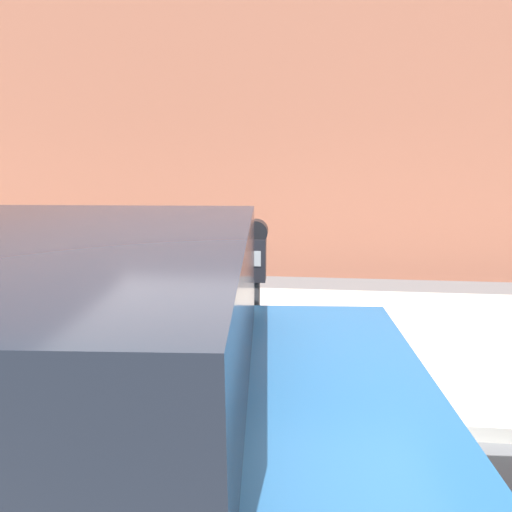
# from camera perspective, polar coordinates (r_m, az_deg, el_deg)

# --- Properties ---
(sidewalk) EXTENTS (24.00, 2.80, 0.13)m
(sidewalk) POSITION_cam_1_polar(r_m,az_deg,el_deg) (4.55, 3.15, -11.68)
(sidewalk) COLOR #BCB7AD
(sidewalk) RESTS_ON ground_plane
(building_facade) EXTENTS (24.00, 0.30, 5.05)m
(building_facade) POSITION_cam_1_polar(r_m,az_deg,el_deg) (6.50, 4.09, 19.08)
(building_facade) COLOR #935642
(building_facade) RESTS_ON ground_plane
(parking_meter) EXTENTS (0.19, 0.15, 1.45)m
(parking_meter) POSITION_cam_1_polar(r_m,az_deg,el_deg) (3.26, -0.00, -2.31)
(parking_meter) COLOR #2D2D30
(parking_meter) RESTS_ON sidewalk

